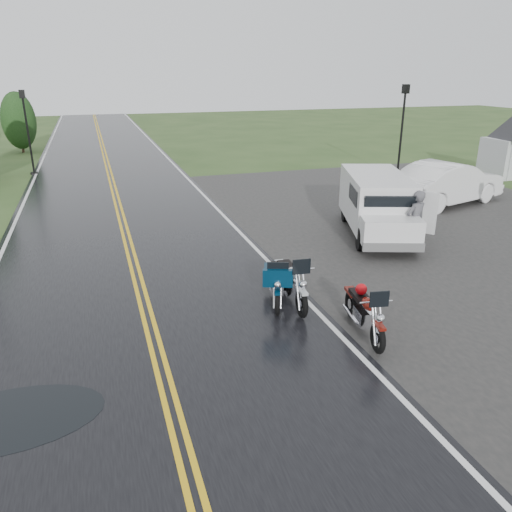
{
  "coord_description": "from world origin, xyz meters",
  "views": [
    {
      "loc": [
        -0.82,
        -9.05,
        5.34
      ],
      "look_at": [
        2.8,
        2.0,
        1.0
      ],
      "focal_mm": 35.0,
      "sensor_mm": 36.0,
      "label": 1
    }
  ],
  "objects_px": {
    "visitor_center": "(511,131)",
    "motorcycle_red": "(379,327)",
    "person_at_van": "(415,222)",
    "lamp_post_far_right": "(402,131)",
    "van_white": "(363,219)",
    "motorcycle_teal": "(278,292)",
    "sedan_white": "(447,183)",
    "lamp_post_far_left": "(28,133)",
    "motorcycle_silver": "(302,292)"
  },
  "relations": [
    {
      "from": "person_at_van",
      "to": "sedan_white",
      "type": "xyz_separation_m",
      "value": [
        4.8,
        4.63,
        -0.07
      ]
    },
    {
      "from": "person_at_van",
      "to": "sedan_white",
      "type": "bearing_deg",
      "value": -147.8
    },
    {
      "from": "motorcycle_silver",
      "to": "lamp_post_far_left",
      "type": "height_order",
      "value": "lamp_post_far_left"
    },
    {
      "from": "visitor_center",
      "to": "person_at_van",
      "type": "relative_size",
      "value": 8.31
    },
    {
      "from": "motorcycle_teal",
      "to": "van_white",
      "type": "xyz_separation_m",
      "value": [
        4.06,
        3.4,
        0.4
      ]
    },
    {
      "from": "motorcycle_silver",
      "to": "lamp_post_far_right",
      "type": "height_order",
      "value": "lamp_post_far_right"
    },
    {
      "from": "motorcycle_teal",
      "to": "sedan_white",
      "type": "relative_size",
      "value": 0.39
    },
    {
      "from": "visitor_center",
      "to": "person_at_van",
      "type": "distance_m",
      "value": 14.5
    },
    {
      "from": "motorcycle_silver",
      "to": "lamp_post_far_right",
      "type": "distance_m",
      "value": 17.69
    },
    {
      "from": "motorcycle_red",
      "to": "motorcycle_teal",
      "type": "xyz_separation_m",
      "value": [
        -1.32,
        2.14,
        -0.0
      ]
    },
    {
      "from": "person_at_van",
      "to": "lamp_post_far_right",
      "type": "relative_size",
      "value": 0.41
    },
    {
      "from": "motorcycle_red",
      "to": "van_white",
      "type": "bearing_deg",
      "value": 73.22
    },
    {
      "from": "person_at_van",
      "to": "motorcycle_red",
      "type": "bearing_deg",
      "value": 37.75
    },
    {
      "from": "motorcycle_red",
      "to": "lamp_post_far_right",
      "type": "bearing_deg",
      "value": 65.33
    },
    {
      "from": "motorcycle_silver",
      "to": "van_white",
      "type": "xyz_separation_m",
      "value": [
        3.58,
        3.67,
        0.36
      ]
    },
    {
      "from": "person_at_van",
      "to": "lamp_post_far_left",
      "type": "distance_m",
      "value": 21.14
    },
    {
      "from": "motorcycle_teal",
      "to": "motorcycle_silver",
      "type": "relative_size",
      "value": 0.94
    },
    {
      "from": "lamp_post_far_left",
      "to": "visitor_center",
      "type": "bearing_deg",
      "value": -19.64
    },
    {
      "from": "motorcycle_silver",
      "to": "lamp_post_far_left",
      "type": "xyz_separation_m",
      "value": [
        -7.25,
        20.24,
        1.55
      ]
    },
    {
      "from": "visitor_center",
      "to": "sedan_white",
      "type": "distance_m",
      "value": 8.01
    },
    {
      "from": "motorcycle_silver",
      "to": "lamp_post_far_right",
      "type": "relative_size",
      "value": 0.48
    },
    {
      "from": "lamp_post_far_left",
      "to": "lamp_post_far_right",
      "type": "distance_m",
      "value": 19.73
    },
    {
      "from": "person_at_van",
      "to": "lamp_post_far_right",
      "type": "bearing_deg",
      "value": -132.67
    },
    {
      "from": "motorcycle_silver",
      "to": "person_at_van",
      "type": "xyz_separation_m",
      "value": [
        5.08,
        3.1,
        0.29
      ]
    },
    {
      "from": "van_white",
      "to": "motorcycle_teal",
      "type": "bearing_deg",
      "value": -120.85
    },
    {
      "from": "visitor_center",
      "to": "motorcycle_teal",
      "type": "bearing_deg",
      "value": -146.32
    },
    {
      "from": "sedan_white",
      "to": "lamp_post_far_right",
      "type": "xyz_separation_m",
      "value": [
        1.42,
        5.77,
        1.47
      ]
    },
    {
      "from": "person_at_van",
      "to": "lamp_post_far_left",
      "type": "height_order",
      "value": "lamp_post_far_left"
    },
    {
      "from": "visitor_center",
      "to": "lamp_post_far_left",
      "type": "xyz_separation_m",
      "value": [
        -23.92,
        8.54,
        -0.18
      ]
    },
    {
      "from": "visitor_center",
      "to": "sedan_white",
      "type": "bearing_deg",
      "value": -149.71
    },
    {
      "from": "sedan_white",
      "to": "lamp_post_far_right",
      "type": "bearing_deg",
      "value": -29.6
    },
    {
      "from": "sedan_white",
      "to": "motorcycle_teal",
      "type": "bearing_deg",
      "value": 110.04
    },
    {
      "from": "person_at_van",
      "to": "lamp_post_far_right",
      "type": "height_order",
      "value": "lamp_post_far_right"
    },
    {
      "from": "motorcycle_red",
      "to": "sedan_white",
      "type": "height_order",
      "value": "sedan_white"
    },
    {
      "from": "visitor_center",
      "to": "motorcycle_red",
      "type": "relative_size",
      "value": 7.46
    },
    {
      "from": "motorcycle_red",
      "to": "motorcycle_silver",
      "type": "relative_size",
      "value": 0.94
    },
    {
      "from": "person_at_van",
      "to": "sedan_white",
      "type": "distance_m",
      "value": 6.67
    },
    {
      "from": "motorcycle_red",
      "to": "person_at_van",
      "type": "distance_m",
      "value": 6.55
    },
    {
      "from": "visitor_center",
      "to": "person_at_van",
      "type": "xyz_separation_m",
      "value": [
        -11.59,
        -8.6,
        -1.44
      ]
    },
    {
      "from": "motorcycle_red",
      "to": "lamp_post_far_left",
      "type": "height_order",
      "value": "lamp_post_far_left"
    },
    {
      "from": "van_white",
      "to": "person_at_van",
      "type": "relative_size",
      "value": 2.73
    },
    {
      "from": "motorcycle_red",
      "to": "person_at_van",
      "type": "relative_size",
      "value": 1.11
    },
    {
      "from": "motorcycle_teal",
      "to": "lamp_post_far_left",
      "type": "distance_m",
      "value": 21.14
    },
    {
      "from": "person_at_van",
      "to": "lamp_post_far_left",
      "type": "xyz_separation_m",
      "value": [
        -12.33,
        17.13,
        1.26
      ]
    },
    {
      "from": "person_at_van",
      "to": "sedan_white",
      "type": "height_order",
      "value": "person_at_van"
    },
    {
      "from": "sedan_white",
      "to": "lamp_post_far_left",
      "type": "height_order",
      "value": "lamp_post_far_left"
    },
    {
      "from": "van_white",
      "to": "lamp_post_far_left",
      "type": "relative_size",
      "value": 1.18
    },
    {
      "from": "visitor_center",
      "to": "van_white",
      "type": "relative_size",
      "value": 3.04
    },
    {
      "from": "motorcycle_teal",
      "to": "sedan_white",
      "type": "bearing_deg",
      "value": 56.31
    },
    {
      "from": "van_white",
      "to": "person_at_van",
      "type": "height_order",
      "value": "van_white"
    }
  ]
}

